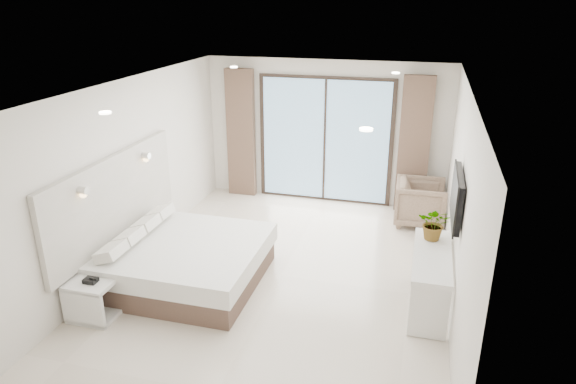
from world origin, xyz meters
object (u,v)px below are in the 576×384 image
Objects in this scene: nightstand at (93,299)px; armchair at (420,201)px; bed at (185,261)px; console_desk at (431,269)px.

nightstand is 5.52m from armchair.
bed is at bearing 130.73° from armchair.
armchair reaches higher than console_desk.
armchair reaches higher than nightstand.
bed is 3.32m from console_desk.
console_desk is at bearing 3.72° from bed.
bed is 1.31m from nightstand.
armchair reaches higher than bed.
armchair is (3.11, 2.87, 0.12)m from bed.
nightstand is (-0.70, -1.11, -0.05)m from bed.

